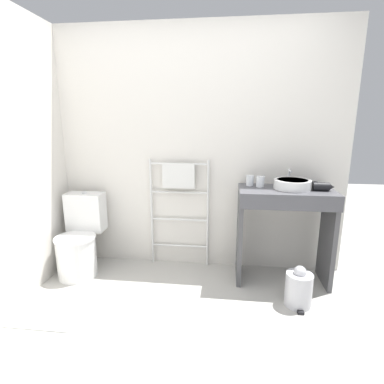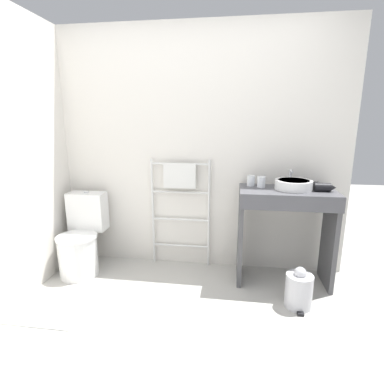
{
  "view_description": "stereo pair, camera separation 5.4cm",
  "coord_description": "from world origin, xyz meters",
  "px_view_note": "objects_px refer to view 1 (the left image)",
  "views": [
    {
      "loc": [
        0.33,
        -1.52,
        1.5
      ],
      "look_at": [
        0.04,
        0.91,
        0.91
      ],
      "focal_mm": 28.0,
      "sensor_mm": 36.0,
      "label": 1
    },
    {
      "loc": [
        0.39,
        -1.52,
        1.5
      ],
      "look_at": [
        0.04,
        0.91,
        0.91
      ],
      "focal_mm": 28.0,
      "sensor_mm": 36.0,
      "label": 2
    }
  ],
  "objects_px": {
    "toilet": "(80,241)",
    "hair_dryer": "(322,186)",
    "cup_near_wall": "(250,180)",
    "towel_radiator": "(179,191)",
    "cup_near_edge": "(260,182)",
    "trash_bin": "(299,288)",
    "sink_basin": "(292,184)"
  },
  "relations": [
    {
      "from": "toilet",
      "to": "hair_dryer",
      "type": "xyz_separation_m",
      "value": [
        2.27,
        0.06,
        0.61
      ]
    },
    {
      "from": "cup_near_wall",
      "to": "toilet",
      "type": "bearing_deg",
      "value": -173.36
    },
    {
      "from": "towel_radiator",
      "to": "cup_near_edge",
      "type": "distance_m",
      "value": 0.81
    },
    {
      "from": "cup_near_wall",
      "to": "trash_bin",
      "type": "height_order",
      "value": "cup_near_wall"
    },
    {
      "from": "hair_dryer",
      "to": "cup_near_edge",
      "type": "bearing_deg",
      "value": 170.24
    },
    {
      "from": "toilet",
      "to": "trash_bin",
      "type": "bearing_deg",
      "value": -9.11
    },
    {
      "from": "trash_bin",
      "to": "cup_near_wall",
      "type": "bearing_deg",
      "value": 127.15
    },
    {
      "from": "toilet",
      "to": "towel_radiator",
      "type": "bearing_deg",
      "value": 16.24
    },
    {
      "from": "hair_dryer",
      "to": "trash_bin",
      "type": "xyz_separation_m",
      "value": [
        -0.22,
        -0.39,
        -0.78
      ]
    },
    {
      "from": "toilet",
      "to": "hair_dryer",
      "type": "height_order",
      "value": "hair_dryer"
    },
    {
      "from": "towel_radiator",
      "to": "cup_near_wall",
      "type": "relative_size",
      "value": 11.44
    },
    {
      "from": "cup_near_edge",
      "to": "hair_dryer",
      "type": "distance_m",
      "value": 0.53
    },
    {
      "from": "cup_near_edge",
      "to": "hair_dryer",
      "type": "bearing_deg",
      "value": -9.76
    },
    {
      "from": "toilet",
      "to": "trash_bin",
      "type": "height_order",
      "value": "toilet"
    },
    {
      "from": "sink_basin",
      "to": "hair_dryer",
      "type": "height_order",
      "value": "sink_basin"
    },
    {
      "from": "trash_bin",
      "to": "toilet",
      "type": "bearing_deg",
      "value": 170.89
    },
    {
      "from": "cup_near_wall",
      "to": "sink_basin",
      "type": "bearing_deg",
      "value": -14.95
    },
    {
      "from": "towel_radiator",
      "to": "sink_basin",
      "type": "xyz_separation_m",
      "value": [
        1.07,
        -0.19,
        0.14
      ]
    },
    {
      "from": "sink_basin",
      "to": "cup_near_edge",
      "type": "bearing_deg",
      "value": 169.32
    },
    {
      "from": "towel_radiator",
      "to": "hair_dryer",
      "type": "xyz_separation_m",
      "value": [
        1.31,
        -0.22,
        0.13
      ]
    },
    {
      "from": "towel_radiator",
      "to": "cup_near_edge",
      "type": "relative_size",
      "value": 11.3
    },
    {
      "from": "toilet",
      "to": "towel_radiator",
      "type": "relative_size",
      "value": 0.7
    },
    {
      "from": "trash_bin",
      "to": "cup_near_edge",
      "type": "bearing_deg",
      "value": 122.59
    },
    {
      "from": "sink_basin",
      "to": "cup_near_wall",
      "type": "height_order",
      "value": "cup_near_wall"
    },
    {
      "from": "hair_dryer",
      "to": "trash_bin",
      "type": "relative_size",
      "value": 0.51
    },
    {
      "from": "trash_bin",
      "to": "hair_dryer",
      "type": "bearing_deg",
      "value": 60.54
    },
    {
      "from": "hair_dryer",
      "to": "trash_bin",
      "type": "bearing_deg",
      "value": -119.46
    },
    {
      "from": "cup_near_edge",
      "to": "hair_dryer",
      "type": "height_order",
      "value": "cup_near_edge"
    },
    {
      "from": "towel_radiator",
      "to": "sink_basin",
      "type": "bearing_deg",
      "value": -9.85
    },
    {
      "from": "toilet",
      "to": "trash_bin",
      "type": "xyz_separation_m",
      "value": [
        2.05,
        -0.33,
        -0.18
      ]
    },
    {
      "from": "cup_near_edge",
      "to": "trash_bin",
      "type": "xyz_separation_m",
      "value": [
        0.3,
        -0.48,
        -0.8
      ]
    },
    {
      "from": "sink_basin",
      "to": "towel_radiator",
      "type": "bearing_deg",
      "value": 170.15
    }
  ]
}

